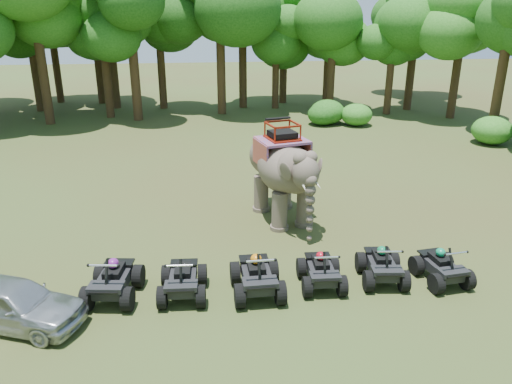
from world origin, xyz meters
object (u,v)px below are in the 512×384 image
at_px(atv_5, 442,263).
at_px(atv_4, 382,261).
at_px(elephant, 283,171).
at_px(atv_0, 112,275).
at_px(atv_2, 257,271).
at_px(atv_1, 182,275).
at_px(parked_car, 13,303).
at_px(atv_3, 321,266).

bearing_deg(atv_5, atv_4, 164.71).
bearing_deg(elephant, atv_0, -151.76).
relative_size(elephant, atv_2, 2.36).
xyz_separation_m(atv_2, atv_5, (5.18, 0.01, -0.08)).
bearing_deg(atv_0, elephant, 49.46).
relative_size(atv_1, atv_4, 1.02).
xyz_separation_m(atv_0, atv_4, (7.33, 0.02, -0.05)).
distance_m(atv_1, atv_2, 1.97).
bearing_deg(parked_car, atv_1, -57.98).
relative_size(atv_1, atv_3, 1.05).
bearing_deg(atv_1, elephant, 57.28).
distance_m(elephant, atv_4, 5.24).
xyz_separation_m(elephant, atv_4, (2.06, -4.67, -1.18)).
relative_size(atv_3, atv_5, 1.01).
height_order(atv_2, atv_4, atv_2).
bearing_deg(atv_3, atv_0, -177.91).
bearing_deg(atv_2, atv_1, 175.56).
bearing_deg(atv_1, atv_5, 2.15).
bearing_deg(atv_5, parked_car, 176.79).
bearing_deg(parked_car, atv_3, -62.94).
height_order(elephant, atv_1, elephant).
distance_m(elephant, atv_5, 6.26).
relative_size(elephant, atv_5, 2.68).
xyz_separation_m(atv_1, atv_2, (1.96, -0.11, 0.05)).
bearing_deg(atv_2, atv_5, -1.22).
distance_m(parked_car, atv_5, 11.19).
bearing_deg(atv_3, atv_1, -176.21).
distance_m(atv_2, atv_4, 3.56).
bearing_deg(atv_3, elephant, 96.37).
height_order(elephant, atv_3, elephant).
distance_m(atv_3, atv_5, 3.39).
distance_m(atv_0, atv_5, 8.96).
bearing_deg(elephant, atv_5, -66.52).
bearing_deg(atv_2, atv_0, 175.07).
bearing_deg(atv_4, atv_1, -172.33).
bearing_deg(elephant, atv_3, -99.74).
distance_m(atv_1, atv_3, 3.76).
xyz_separation_m(atv_2, atv_4, (3.55, 0.25, -0.06)).
xyz_separation_m(parked_car, atv_3, (7.78, 0.89, -0.01)).
bearing_deg(atv_4, atv_0, -173.74).
bearing_deg(atv_4, elephant, 119.90).
bearing_deg(atv_0, atv_3, 7.20).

